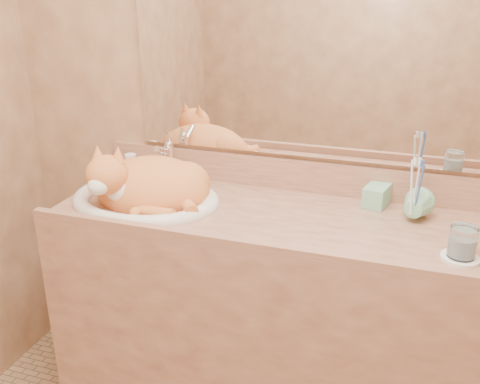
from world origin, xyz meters
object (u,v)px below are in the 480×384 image
(vanity_counter, at_px, (282,323))
(soap_dispenser, at_px, (373,188))
(toothbrush_cup, at_px, (413,211))
(sink_basin, at_px, (144,180))
(cat, at_px, (147,183))
(water_glass, at_px, (463,242))

(vanity_counter, relative_size, soap_dispenser, 9.66)
(soap_dispenser, relative_size, toothbrush_cup, 1.63)
(sink_basin, height_order, toothbrush_cup, sink_basin)
(soap_dispenser, bearing_deg, sink_basin, -154.59)
(cat, height_order, soap_dispenser, cat)
(sink_basin, bearing_deg, soap_dispenser, 2.83)
(vanity_counter, bearing_deg, sink_basin, -177.77)
(cat, distance_m, soap_dispenser, 0.79)
(toothbrush_cup, xyz_separation_m, water_glass, (0.14, -0.20, 0.01))
(sink_basin, bearing_deg, cat, 9.73)
(water_glass, bearing_deg, soap_dispenser, 135.16)
(vanity_counter, height_order, sink_basin, sink_basin)
(cat, bearing_deg, water_glass, -14.56)
(cat, relative_size, toothbrush_cup, 4.16)
(vanity_counter, relative_size, cat, 3.80)
(sink_basin, bearing_deg, vanity_counter, -7.41)
(vanity_counter, bearing_deg, soap_dispenser, 29.77)
(cat, bearing_deg, sink_basin, -169.44)
(sink_basin, distance_m, water_glass, 1.06)
(sink_basin, relative_size, toothbrush_cup, 5.26)
(soap_dispenser, xyz_separation_m, water_glass, (0.28, -0.28, -0.03))
(sink_basin, height_order, soap_dispenser, same)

